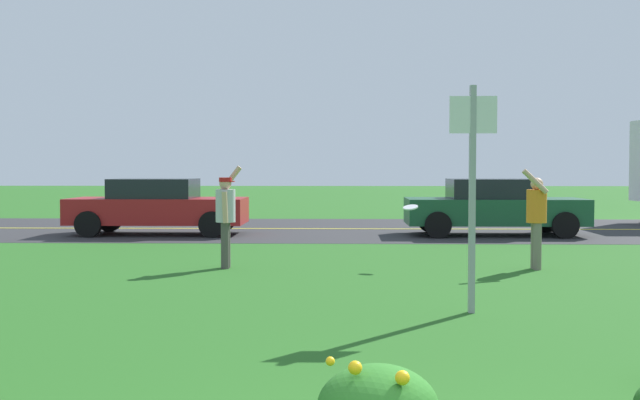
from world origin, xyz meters
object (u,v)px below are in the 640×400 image
(sign_post_near_path, at_px, (472,176))
(car_dark_green_center_right, at_px, (493,207))
(person_thrower_red_cap_gray_shirt, at_px, (226,213))
(frisbee_white, at_px, (411,207))
(person_catcher_orange_shirt, at_px, (536,214))
(car_red_center_left, at_px, (157,206))

(sign_post_near_path, bearing_deg, car_dark_green_center_right, 77.71)
(person_thrower_red_cap_gray_shirt, distance_m, car_dark_green_center_right, 8.90)
(frisbee_white, bearing_deg, person_thrower_red_cap_gray_shirt, -175.81)
(person_thrower_red_cap_gray_shirt, relative_size, person_catcher_orange_shirt, 1.03)
(car_dark_green_center_right, bearing_deg, person_thrower_red_cap_gray_shirt, -131.54)
(person_thrower_red_cap_gray_shirt, xyz_separation_m, car_dark_green_center_right, (5.90, 6.66, -0.22))
(sign_post_near_path, bearing_deg, person_thrower_red_cap_gray_shirt, 131.44)
(frisbee_white, bearing_deg, person_catcher_orange_shirt, -6.08)
(person_thrower_red_cap_gray_shirt, height_order, frisbee_white, person_thrower_red_cap_gray_shirt)
(person_catcher_orange_shirt, height_order, car_dark_green_center_right, person_catcher_orange_shirt)
(person_catcher_orange_shirt, bearing_deg, sign_post_near_path, -113.60)
(person_catcher_orange_shirt, bearing_deg, car_red_center_left, 140.68)
(sign_post_near_path, distance_m, person_thrower_red_cap_gray_shirt, 5.43)
(car_red_center_left, height_order, car_dark_green_center_right, same)
(person_catcher_orange_shirt, bearing_deg, car_dark_green_center_right, 85.16)
(car_dark_green_center_right, bearing_deg, sign_post_near_path, -102.29)
(person_thrower_red_cap_gray_shirt, bearing_deg, sign_post_near_path, -48.56)
(frisbee_white, xyz_separation_m, car_red_center_left, (-5.99, 6.42, -0.31))
(frisbee_white, bearing_deg, car_red_center_left, 133.00)
(person_thrower_red_cap_gray_shirt, bearing_deg, frisbee_white, 4.19)
(person_catcher_orange_shirt, xyz_separation_m, car_red_center_left, (-8.12, 6.65, -0.20))
(car_dark_green_center_right, bearing_deg, person_catcher_orange_shirt, -94.84)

